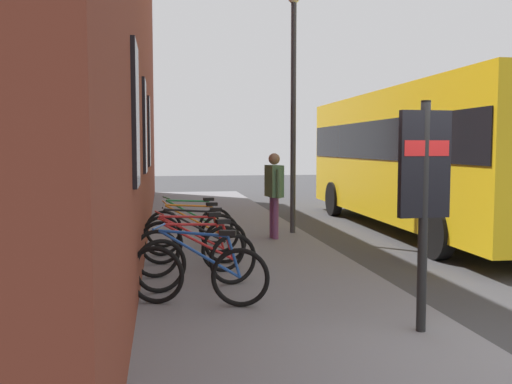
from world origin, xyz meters
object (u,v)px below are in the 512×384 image
(street_lamp, at_px, (293,91))
(bicycle_beside_lamp, at_px, (192,233))
(bicycle_far_end, at_px, (198,260))
(bicycle_end_of_row, at_px, (191,226))
(bicycle_by_door, at_px, (194,241))
(transit_info_sign, at_px, (424,179))
(bicycle_leaning_wall, at_px, (191,249))
(city_bus, at_px, (422,152))
(pedestrian_near_bus, at_px, (274,187))
(bicycle_mid_rack, at_px, (198,274))

(street_lamp, bearing_deg, bicycle_beside_lamp, 133.53)
(bicycle_far_end, height_order, bicycle_end_of_row, same)
(bicycle_far_end, distance_m, bicycle_by_door, 1.65)
(bicycle_far_end, xyz_separation_m, bicycle_by_door, (1.65, -0.03, 0.00))
(bicycle_beside_lamp, bearing_deg, transit_info_sign, -155.29)
(bicycle_by_door, height_order, bicycle_beside_lamp, same)
(bicycle_leaning_wall, bearing_deg, transit_info_sign, -143.71)
(bicycle_beside_lamp, relative_size, city_bus, 0.17)
(transit_info_sign, bearing_deg, bicycle_by_door, 29.35)
(bicycle_far_end, xyz_separation_m, street_lamp, (4.74, -2.42, 2.76))
(bicycle_end_of_row, xyz_separation_m, pedestrian_near_bus, (0.63, -1.78, 0.71))
(bicycle_far_end, height_order, bicycle_leaning_wall, same)
(bicycle_far_end, height_order, bicycle_by_door, same)
(bicycle_far_end, xyz_separation_m, city_bus, (5.26, -5.72, 1.41))
(bicycle_by_door, distance_m, transit_info_sign, 4.57)
(bicycle_by_door, relative_size, city_bus, 0.17)
(bicycle_mid_rack, relative_size, transit_info_sign, 0.71)
(bicycle_by_door, bearing_deg, bicycle_beside_lamp, -0.79)
(bicycle_mid_rack, bearing_deg, transit_info_sign, -121.14)
(bicycle_leaning_wall, relative_size, street_lamp, 0.32)
(bicycle_end_of_row, bearing_deg, city_bus, -71.73)
(bicycle_far_end, bearing_deg, city_bus, -47.40)
(bicycle_beside_lamp, bearing_deg, pedestrian_near_bus, -49.46)
(bicycle_far_end, relative_size, bicycle_end_of_row, 0.98)
(bicycle_far_end, bearing_deg, transit_info_sign, -135.02)
(bicycle_by_door, height_order, street_lamp, street_lamp)
(bicycle_by_door, bearing_deg, street_lamp, -37.74)
(street_lamp, bearing_deg, bicycle_leaning_wall, 147.51)
(bicycle_by_door, xyz_separation_m, pedestrian_near_bus, (2.37, -1.82, 0.71))
(bicycle_by_door, relative_size, bicycle_end_of_row, 1.02)
(street_lamp, bearing_deg, transit_info_sign, 178.10)
(bicycle_mid_rack, height_order, bicycle_by_door, same)
(bicycle_by_door, relative_size, bicycle_beside_lamp, 1.00)
(bicycle_far_end, xyz_separation_m, bicycle_end_of_row, (3.39, -0.07, 0.00))
(transit_info_sign, xyz_separation_m, city_bus, (7.45, -3.53, 0.20))
(bicycle_leaning_wall, distance_m, pedestrian_near_bus, 3.76)
(bicycle_mid_rack, height_order, bicycle_far_end, same)
(bicycle_by_door, bearing_deg, bicycle_mid_rack, 178.10)
(pedestrian_near_bus, bearing_deg, bicycle_mid_rack, 158.63)
(transit_info_sign, bearing_deg, bicycle_mid_rack, 58.86)
(bicycle_far_end, distance_m, pedestrian_near_bus, 4.49)
(bicycle_end_of_row, bearing_deg, bicycle_mid_rack, 178.34)
(transit_info_sign, distance_m, city_bus, 8.24)
(bicycle_end_of_row, bearing_deg, pedestrian_near_bus, -70.41)
(bicycle_beside_lamp, distance_m, transit_info_sign, 5.28)
(bicycle_by_door, height_order, bicycle_end_of_row, same)
(bicycle_leaning_wall, xyz_separation_m, bicycle_by_door, (0.79, -0.08, 0.00))
(street_lamp, bearing_deg, bicycle_far_end, 152.97)
(bicycle_end_of_row, bearing_deg, bicycle_by_door, 178.68)
(bicycle_by_door, xyz_separation_m, street_lamp, (3.09, -2.39, 2.76))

